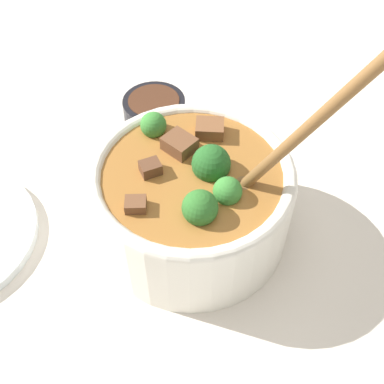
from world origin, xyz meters
name	(u,v)px	position (x,y,z in m)	size (l,w,h in m)	color
ground_plane	(192,229)	(0.00, 0.00, 0.00)	(4.00, 4.00, 0.00)	silver
stew_bowl	(193,196)	(0.00, 0.00, 0.06)	(0.23, 0.29, 0.31)	white
condiment_bowl	(154,110)	(0.20, 0.06, 0.02)	(0.09, 0.09, 0.04)	black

